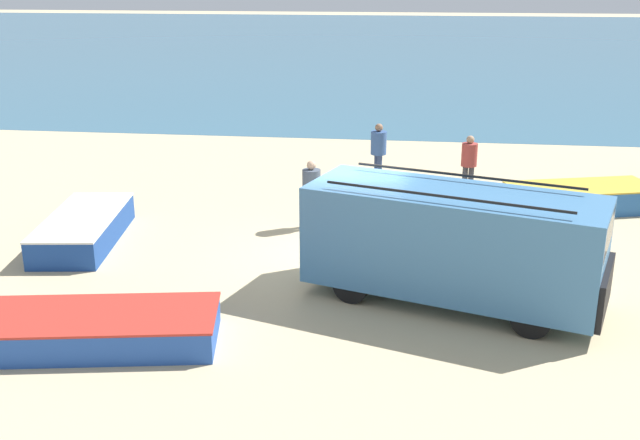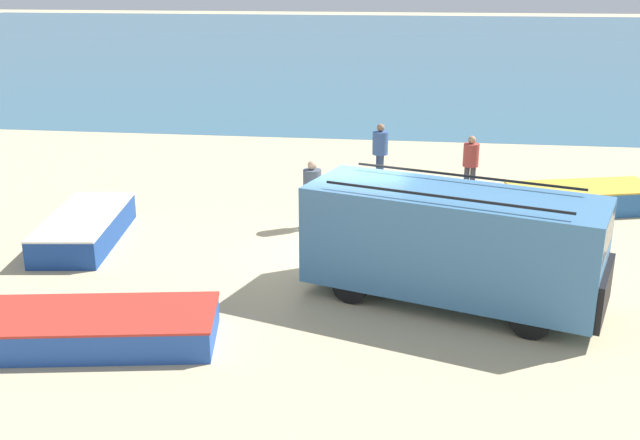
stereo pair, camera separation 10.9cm
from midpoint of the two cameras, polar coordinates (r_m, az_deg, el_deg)
The scene contains 9 objects.
ground_plane at distance 16.00m, azimuth 1.63°, elevation -3.08°, with size 200.00×200.00×0.00m, color tan.
sea_water at distance 67.09m, azimuth 6.18°, elevation 13.36°, with size 120.00×80.00×0.01m, color #33607A.
parked_van at distance 13.85m, azimuth 9.94°, elevation -1.64°, with size 5.70×3.45×2.27m.
fishing_rowboat_0 at distance 17.94m, azimuth -17.58°, elevation -0.47°, with size 1.95×4.48×0.64m.
fishing_rowboat_1 at distance 13.06m, azimuth -17.92°, elevation -7.91°, with size 5.16×2.29×0.55m.
fishing_rowboat_2 at distance 20.45m, azimuth 19.48°, elevation 1.63°, with size 4.58×2.50×0.64m.
fisherman_0 at distance 20.88m, azimuth 11.14°, elevation 4.56°, with size 0.43×0.43×1.64m.
fisherman_1 at distance 17.72m, azimuth -0.83°, elevation 2.46°, with size 0.43×0.43×1.65m.
fisherman_2 at distance 21.70m, azimuth 4.34°, elevation 5.53°, with size 0.45×0.45×1.73m.
Camera 1 is at (1.38, -14.82, 5.88)m, focal length 42.00 mm.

